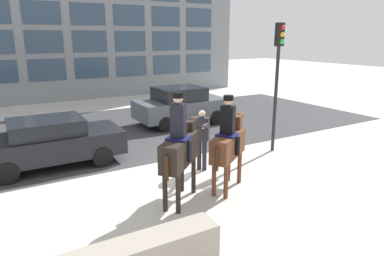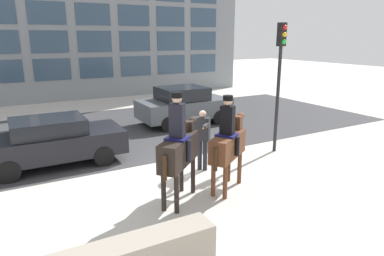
{
  "view_description": "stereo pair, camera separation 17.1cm",
  "coord_description": "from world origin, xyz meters",
  "px_view_note": "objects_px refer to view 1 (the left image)",
  "views": [
    {
      "loc": [
        -4.11,
        -8.64,
        3.76
      ],
      "look_at": [
        0.19,
        -1.27,
        1.49
      ],
      "focal_mm": 32.0,
      "sensor_mm": 36.0,
      "label": 1
    },
    {
      "loc": [
        -3.96,
        -8.72,
        3.76
      ],
      "look_at": [
        0.19,
        -1.27,
        1.49
      ],
      "focal_mm": 32.0,
      "sensor_mm": 36.0,
      "label": 2
    }
  ],
  "objects_px": {
    "pedestrian_bystander": "(202,136)",
    "mounted_horse_lead": "(180,148)",
    "mounted_horse_companion": "(229,143)",
    "street_car_near_lane": "(50,141)",
    "street_car_far_lane": "(181,105)",
    "traffic_light": "(278,68)"
  },
  "relations": [
    {
      "from": "street_car_near_lane",
      "to": "street_car_far_lane",
      "type": "xyz_separation_m",
      "value": [
        5.83,
        2.62,
        0.09
      ]
    },
    {
      "from": "street_car_near_lane",
      "to": "mounted_horse_companion",
      "type": "bearing_deg",
      "value": -47.94
    },
    {
      "from": "mounted_horse_lead",
      "to": "street_car_near_lane",
      "type": "relative_size",
      "value": 0.64
    },
    {
      "from": "mounted_horse_companion",
      "to": "street_car_near_lane",
      "type": "xyz_separation_m",
      "value": [
        -3.61,
        4.0,
        -0.48
      ]
    },
    {
      "from": "pedestrian_bystander",
      "to": "street_car_near_lane",
      "type": "distance_m",
      "value": 4.53
    },
    {
      "from": "pedestrian_bystander",
      "to": "mounted_horse_lead",
      "type": "bearing_deg",
      "value": -0.2
    },
    {
      "from": "street_car_near_lane",
      "to": "traffic_light",
      "type": "xyz_separation_m",
      "value": [
        6.74,
        -2.31,
        2.05
      ]
    },
    {
      "from": "mounted_horse_companion",
      "to": "street_car_far_lane",
      "type": "xyz_separation_m",
      "value": [
        2.22,
        6.61,
        -0.39
      ]
    },
    {
      "from": "mounted_horse_companion",
      "to": "traffic_light",
      "type": "bearing_deg",
      "value": -5.66
    },
    {
      "from": "mounted_horse_lead",
      "to": "pedestrian_bystander",
      "type": "height_order",
      "value": "mounted_horse_lead"
    },
    {
      "from": "mounted_horse_lead",
      "to": "street_car_far_lane",
      "type": "bearing_deg",
      "value": 19.94
    },
    {
      "from": "street_car_far_lane",
      "to": "traffic_light",
      "type": "distance_m",
      "value": 5.38
    },
    {
      "from": "mounted_horse_companion",
      "to": "street_car_near_lane",
      "type": "height_order",
      "value": "mounted_horse_companion"
    },
    {
      "from": "traffic_light",
      "to": "street_car_far_lane",
      "type": "bearing_deg",
      "value": 100.46
    },
    {
      "from": "mounted_horse_lead",
      "to": "street_car_near_lane",
      "type": "height_order",
      "value": "mounted_horse_lead"
    },
    {
      "from": "mounted_horse_companion",
      "to": "street_car_near_lane",
      "type": "distance_m",
      "value": 5.4
    },
    {
      "from": "street_car_near_lane",
      "to": "street_car_far_lane",
      "type": "height_order",
      "value": "street_car_far_lane"
    },
    {
      "from": "street_car_far_lane",
      "to": "mounted_horse_companion",
      "type": "bearing_deg",
      "value": -108.59
    },
    {
      "from": "mounted_horse_lead",
      "to": "street_car_near_lane",
      "type": "distance_m",
      "value": 4.61
    },
    {
      "from": "pedestrian_bystander",
      "to": "street_car_far_lane",
      "type": "height_order",
      "value": "pedestrian_bystander"
    },
    {
      "from": "pedestrian_bystander",
      "to": "traffic_light",
      "type": "bearing_deg",
      "value": 141.37
    },
    {
      "from": "mounted_horse_lead",
      "to": "traffic_light",
      "type": "bearing_deg",
      "value": -21.11
    }
  ]
}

